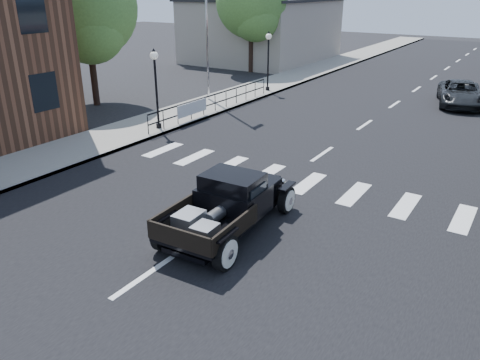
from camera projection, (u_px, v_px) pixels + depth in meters
The scene contains 13 objects.
ground at pixel (220, 225), 12.91m from camera, with size 120.00×120.00×0.00m, color black.
road at pixel (384, 112), 24.56m from camera, with size 14.00×80.00×0.02m, color black.
road_markings at pixel (350, 136), 20.68m from camera, with size 12.00×60.00×0.06m, color silver, non-canonical shape.
sidewalk_left at pixel (247, 93), 28.79m from camera, with size 3.00×80.00×0.15m, color gray.
low_building_left at pixel (262, 31), 41.22m from camera, with size 10.00×12.00×5.00m, color #A5998A.
railing at pixel (215, 101), 24.08m from camera, with size 0.08×10.00×1.00m, color black, non-canonical shape.
banner at pixel (192, 113), 22.57m from camera, with size 0.04×2.20×0.60m, color silver, non-canonical shape.
lamp_post_b at pixel (156, 89), 20.65m from camera, with size 0.36×0.36×3.52m, color black, non-canonical shape.
lamp_post_c at pixel (268, 61), 28.42m from camera, with size 0.36×0.36×3.52m, color black, non-canonical shape.
big_tree_near at pixel (89, 32), 24.64m from camera, with size 5.30×5.30×7.79m, color #487432, non-canonical shape.
big_tree_far at pixel (251, 20), 34.79m from camera, with size 5.25×5.25×7.71m, color #487432, non-canonical shape.
hotrod_pickup at pixel (229, 204), 12.29m from camera, with size 2.17×4.66×1.61m, color black, non-canonical shape.
second_car at pixel (461, 94), 25.69m from camera, with size 2.19×4.74×1.32m, color black.
Camera 1 is at (6.67, -9.33, 6.08)m, focal length 35.00 mm.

